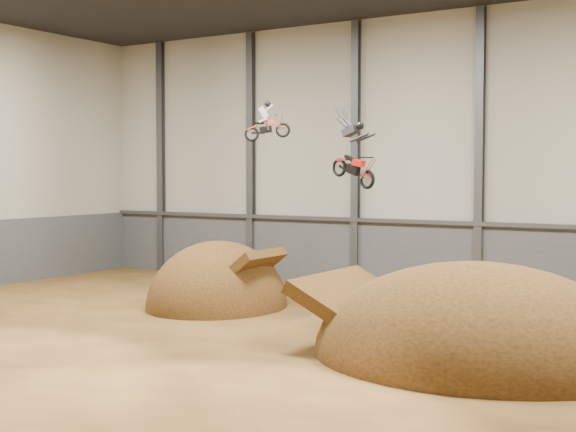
{
  "coord_description": "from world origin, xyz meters",
  "views": [
    {
      "loc": [
        15.82,
        -22.88,
        5.95
      ],
      "look_at": [
        -0.82,
        4.0,
        4.29
      ],
      "focal_mm": 50.0,
      "sensor_mm": 36.0,
      "label": 1
    }
  ],
  "objects_px": {
    "fmx_rider_a": "(268,119)",
    "fmx_rider_b": "(351,148)",
    "takeoff_ramp": "(218,307)",
    "landing_ramp": "(477,358)"
  },
  "relations": [
    {
      "from": "landing_ramp",
      "to": "fmx_rider_a",
      "type": "xyz_separation_m",
      "value": [
        -10.54,
        3.83,
        8.32
      ]
    },
    {
      "from": "takeoff_ramp",
      "to": "fmx_rider_b",
      "type": "xyz_separation_m",
      "value": [
        7.54,
        -1.7,
        6.91
      ]
    },
    {
      "from": "takeoff_ramp",
      "to": "fmx_rider_a",
      "type": "height_order",
      "value": "fmx_rider_a"
    },
    {
      "from": "fmx_rider_a",
      "to": "fmx_rider_b",
      "type": "height_order",
      "value": "fmx_rider_a"
    },
    {
      "from": "takeoff_ramp",
      "to": "landing_ramp",
      "type": "xyz_separation_m",
      "value": [
        13.07,
        -3.55,
        0.0
      ]
    },
    {
      "from": "fmx_rider_a",
      "to": "landing_ramp",
      "type": "bearing_deg",
      "value": -47.11
    },
    {
      "from": "fmx_rider_a",
      "to": "fmx_rider_b",
      "type": "relative_size",
      "value": 0.66
    },
    {
      "from": "landing_ramp",
      "to": "takeoff_ramp",
      "type": "bearing_deg",
      "value": 164.81
    },
    {
      "from": "takeoff_ramp",
      "to": "fmx_rider_b",
      "type": "relative_size",
      "value": 2.32
    },
    {
      "from": "landing_ramp",
      "to": "fmx_rider_a",
      "type": "height_order",
      "value": "fmx_rider_a"
    }
  ]
}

